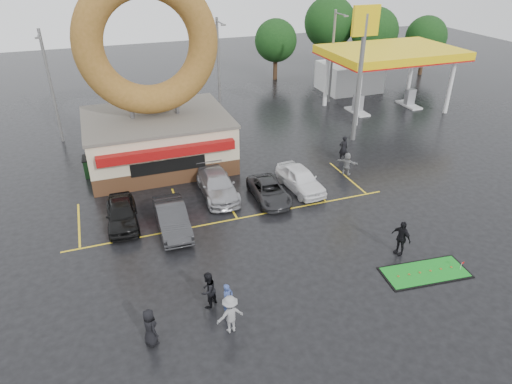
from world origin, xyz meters
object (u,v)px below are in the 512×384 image
object	(u,v)px
person_blue	(228,299)
car_dgrey	(172,218)
streetlight_left	(51,85)
car_grey	(269,191)
streetlight_mid	(219,67)
car_silver	(217,185)
car_black	(122,214)
person_cameraman	(401,238)
shell_sign	(363,50)
putting_green	(425,272)
dumpster	(98,166)
streetlight_right	(333,55)
gas_station	(372,65)
car_white	(300,179)
donut_shop	(154,105)

from	to	relation	value
person_blue	car_dgrey	bearing A→B (deg)	66.84
streetlight_left	car_grey	size ratio (longest dim) A/B	2.07
streetlight_mid	car_silver	xyz separation A→B (m)	(-4.31, -14.26, -4.03)
car_black	person_cameraman	xyz separation A→B (m)	(13.58, -7.93, 0.25)
streetlight_mid	car_dgrey	world-z (taller)	streetlight_mid
shell_sign	streetlight_left	size ratio (longest dim) A/B	1.18
streetlight_mid	person_blue	size ratio (longest dim) A/B	5.71
streetlight_mid	person_cameraman	bearing A→B (deg)	-82.65
putting_green	streetlight_mid	bearing A→B (deg)	97.41
car_black	person_cameraman	world-z (taller)	person_cameraman
shell_sign	car_black	world-z (taller)	shell_sign
person_blue	dumpster	world-z (taller)	person_blue
streetlight_right	car_grey	bearing A→B (deg)	-128.19
person_blue	person_cameraman	bearing A→B (deg)	-24.23
car_dgrey	car_grey	xyz separation A→B (m)	(6.51, 1.39, -0.17)
gas_station	streetlight_mid	distance (m)	16.04
car_black	streetlight_left	bearing A→B (deg)	105.56
car_black	car_silver	world-z (taller)	car_silver
streetlight_mid	car_silver	world-z (taller)	streetlight_mid
gas_station	streetlight_right	xyz separation A→B (m)	(-4.00, 0.98, 1.08)
streetlight_right	putting_green	size ratio (longest dim) A/B	1.97
streetlight_right	car_black	xyz separation A→B (m)	(-22.52, -16.82, -4.04)
dumpster	streetlight_mid	bearing A→B (deg)	39.07
streetlight_left	streetlight_right	size ratio (longest dim) A/B	1.00
person_cameraman	car_dgrey	bearing A→B (deg)	-137.01
gas_station	putting_green	size ratio (longest dim) A/B	2.99
gas_station	shell_sign	size ratio (longest dim) A/B	1.29
streetlight_left	car_white	size ratio (longest dim) A/B	1.99
donut_shop	gas_station	xyz separation A→B (m)	(23.00, 7.97, -0.77)
car_black	person_blue	bearing A→B (deg)	-65.53
car_silver	car_white	world-z (taller)	car_white
shell_sign	car_dgrey	xyz separation A→B (m)	(-16.86, -8.44, -6.60)
streetlight_left	person_blue	xyz separation A→B (m)	(7.19, -23.92, -3.99)
donut_shop	gas_station	distance (m)	24.35
putting_green	car_black	bearing A→B (deg)	144.69
donut_shop	car_white	distance (m)	11.61
donut_shop	streetlight_left	size ratio (longest dim) A/B	1.50
streetlight_right	dumpster	distance (m)	25.65
donut_shop	putting_green	distance (m)	20.95
dumpster	person_blue	bearing A→B (deg)	-71.25
shell_sign	dumpster	bearing A→B (deg)	178.59
car_white	putting_green	world-z (taller)	car_white
car_white	dumpster	distance (m)	14.42
car_black	person_cameraman	distance (m)	15.73
gas_station	car_black	distance (m)	31.03
donut_shop	streetlight_mid	world-z (taller)	donut_shop
person_cameraman	donut_shop	bearing A→B (deg)	-164.20
donut_shop	putting_green	bearing A→B (deg)	-59.70
car_black	putting_green	bearing A→B (deg)	-32.99
car_dgrey	streetlight_right	bearing A→B (deg)	43.71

